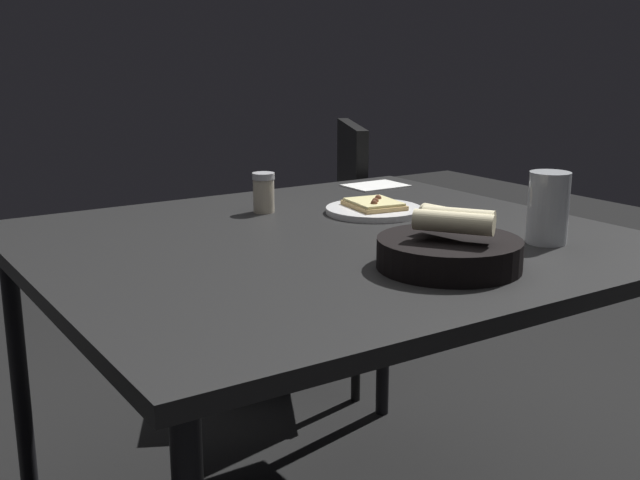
% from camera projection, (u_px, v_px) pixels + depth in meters
% --- Properties ---
extents(dining_table, '(1.18, 1.08, 0.73)m').
position_uv_depth(dining_table, '(327.00, 263.00, 1.62)').
color(dining_table, black).
rests_on(dining_table, ground).
extents(pizza_plate, '(0.22, 0.22, 0.04)m').
position_uv_depth(pizza_plate, '(374.00, 209.00, 1.83)').
color(pizza_plate, white).
rests_on(pizza_plate, dining_table).
extents(bread_basket, '(0.25, 0.25, 0.11)m').
position_uv_depth(bread_basket, '(450.00, 249.00, 1.38)').
color(bread_basket, black).
rests_on(bread_basket, dining_table).
extents(beer_glass, '(0.08, 0.08, 0.14)m').
position_uv_depth(beer_glass, '(548.00, 212.00, 1.55)').
color(beer_glass, silver).
rests_on(beer_glass, dining_table).
extents(pepper_shaker, '(0.05, 0.05, 0.09)m').
position_uv_depth(pepper_shaker, '(264.00, 195.00, 1.84)').
color(pepper_shaker, '#BFB299').
rests_on(pepper_shaker, dining_table).
extents(napkin, '(0.16, 0.12, 0.00)m').
position_uv_depth(napkin, '(376.00, 186.00, 2.18)').
color(napkin, white).
rests_on(napkin, dining_table).
extents(chair_near, '(0.59, 0.59, 0.87)m').
position_uv_depth(chair_near, '(315.00, 237.00, 2.59)').
color(chair_near, '#2C2C2C').
rests_on(chair_near, ground).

